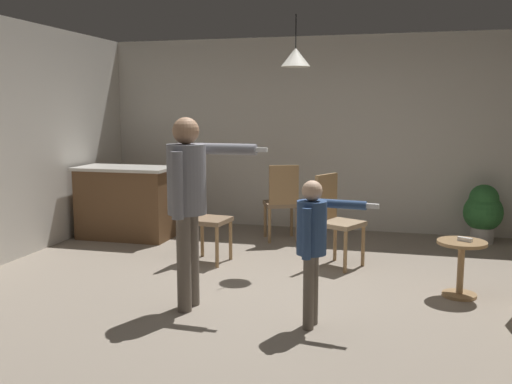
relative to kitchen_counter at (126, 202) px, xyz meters
name	(u,v)px	position (x,y,z in m)	size (l,w,h in m)	color
ground	(274,298)	(2.45, -1.90, -0.48)	(7.68, 7.68, 0.00)	gray
wall_back	(325,134)	(2.45, 1.30, 0.87)	(6.40, 0.10, 2.70)	beige
kitchen_counter	(126,202)	(0.00, 0.00, 0.00)	(1.26, 0.66, 0.95)	brown
side_table_by_couch	(461,262)	(4.08, -1.42, -0.15)	(0.44, 0.44, 0.52)	#99754C
person_adult	(188,192)	(1.80, -2.33, 0.54)	(0.82, 0.47, 1.64)	#60564C
person_child	(313,237)	(2.89, -2.49, 0.24)	(0.62, 0.34, 1.16)	#60564C
dining_chair_by_counter	(203,214)	(1.40, -0.86, 0.07)	(0.47, 0.47, 1.00)	#99754C
dining_chair_near_wall	(282,199)	(2.04, 0.35, 0.07)	(0.55, 0.55, 1.00)	#99754C
dining_chair_centre_back	(335,216)	(2.84, -0.66, 0.07)	(0.56, 0.56, 1.00)	#99754C
potted_plant_corner	(483,211)	(4.54, 0.89, -0.06)	(0.49, 0.49, 0.75)	#B7B2AD
spare_remote_on_table	(465,239)	(4.10, -1.43, 0.06)	(0.04, 0.13, 0.04)	white
ceiling_light_pendant	(296,57)	(2.38, -0.61, 1.77)	(0.32, 0.32, 0.55)	silver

